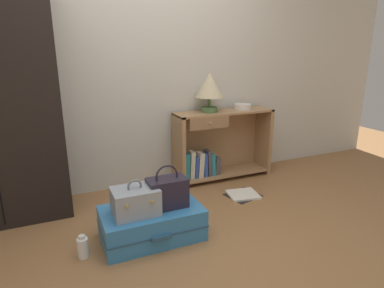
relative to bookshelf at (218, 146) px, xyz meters
name	(u,v)px	position (x,y,z in m)	size (l,w,h in m)	color
ground_plane	(200,261)	(-0.82, -1.29, -0.36)	(9.00, 9.00, 0.00)	olive
back_wall	(135,58)	(-0.82, 0.21, 0.94)	(6.40, 0.10, 2.60)	beige
bookshelf	(218,146)	(0.00, 0.00, 0.00)	(1.09, 0.32, 0.75)	#A37A51
table_lamp	(210,87)	(-0.11, 0.00, 0.65)	(0.29, 0.29, 0.41)	#4C7542
bowl	(243,107)	(0.29, 0.00, 0.42)	(0.18, 0.18, 0.06)	silver
suitcase_large	(152,223)	(-1.03, -0.88, -0.24)	(0.75, 0.45, 0.24)	teal
train_case	(135,201)	(-1.15, -0.91, -0.02)	(0.32, 0.25, 0.26)	#8E99A3
handbag	(167,192)	(-0.91, -0.89, 0.00)	(0.29, 0.17, 0.33)	#231E2D
bottle	(83,247)	(-1.53, -0.92, -0.29)	(0.07, 0.07, 0.17)	white
open_book_on_floor	(243,195)	(0.01, -0.52, -0.35)	(0.35, 0.33, 0.02)	white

